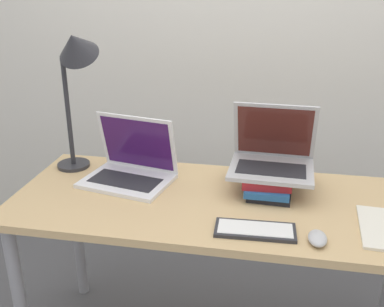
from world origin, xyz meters
TOP-DOWN VIEW (x-y plane):
  - wall_back at (0.00, 1.27)m, footprint 8.00×0.05m
  - desk at (0.00, 0.32)m, footprint 1.58×0.64m
  - laptop_left at (-0.39, 0.43)m, footprint 0.39×0.32m
  - book_stack at (0.17, 0.43)m, footprint 0.20×0.25m
  - laptop_on_books at (0.18, 0.47)m, footprint 0.33×0.27m
  - wireless_keyboard at (0.14, 0.12)m, footprint 0.27×0.12m
  - mouse at (0.34, 0.09)m, footprint 0.06×0.10m
  - desk_lamp at (-0.61, 0.48)m, footprint 0.23×0.20m

SIDE VIEW (x-z plane):
  - desk at x=0.00m, z-range 0.28..1.02m
  - wireless_keyboard at x=0.14m, z-range 0.74..0.75m
  - mouse at x=0.34m, z-range 0.74..0.77m
  - book_stack at x=0.17m, z-range 0.74..0.82m
  - laptop_left at x=-0.39m, z-range 0.66..0.92m
  - laptop_on_books at x=0.18m, z-range 0.74..1.00m
  - desk_lamp at x=-0.61m, z-range 0.89..1.51m
  - wall_back at x=0.00m, z-range 0.00..2.70m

